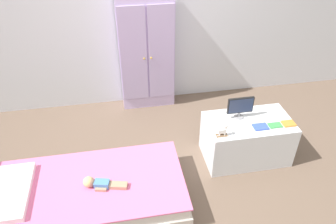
{
  "coord_description": "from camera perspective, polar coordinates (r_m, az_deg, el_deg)",
  "views": [
    {
      "loc": [
        -0.35,
        -2.26,
        2.48
      ],
      "look_at": [
        0.13,
        0.37,
        0.57
      ],
      "focal_mm": 34.62,
      "sensor_mm": 36.0,
      "label": 1
    }
  ],
  "objects": [
    {
      "name": "ground_plane",
      "position": [
        3.38,
        -0.99,
        -11.94
      ],
      "size": [
        10.0,
        10.0,
        0.02
      ],
      "primitive_type": "cube",
      "color": "brown"
    },
    {
      "name": "back_wall",
      "position": [
        4.01,
        -5.1,
        19.02
      ],
      "size": [
        6.4,
        0.05,
        2.7
      ],
      "primitive_type": "cube",
      "color": "silver",
      "rests_on": "ground_plane"
    },
    {
      "name": "bed",
      "position": [
        3.16,
        -13.37,
        -13.89
      ],
      "size": [
        1.72,
        0.89,
        0.27
      ],
      "color": "beige",
      "rests_on": "ground_plane"
    },
    {
      "name": "pillow",
      "position": [
        3.18,
        -25.95,
        -12.57
      ],
      "size": [
        0.32,
        0.64,
        0.05
      ],
      "primitive_type": "cube",
      "color": "white",
      "rests_on": "bed"
    },
    {
      "name": "doll",
      "position": [
        3.0,
        -12.41,
        -12.12
      ],
      "size": [
        0.39,
        0.16,
        0.1
      ],
      "color": "#4C84C6",
      "rests_on": "bed"
    },
    {
      "name": "wardrobe",
      "position": [
        4.09,
        -3.78,
        10.2
      ],
      "size": [
        0.68,
        0.25,
        1.47
      ],
      "color": "silver",
      "rests_on": "ground_plane"
    },
    {
      "name": "tv_stand",
      "position": [
        3.57,
        13.64,
        -4.64
      ],
      "size": [
        0.89,
        0.52,
        0.48
      ],
      "primitive_type": "cube",
      "color": "silver",
      "rests_on": "ground_plane"
    },
    {
      "name": "tv_monitor",
      "position": [
        3.38,
        12.64,
        0.99
      ],
      "size": [
        0.27,
        0.1,
        0.24
      ],
      "color": "#99999E",
      "rests_on": "tv_stand"
    },
    {
      "name": "rocking_horse_toy",
      "position": [
        3.14,
        9.68,
        -3.2
      ],
      "size": [
        0.11,
        0.04,
        0.13
      ],
      "color": "#8E6642",
      "rests_on": "tv_stand"
    },
    {
      "name": "book_blue",
      "position": [
        3.36,
        15.98,
        -2.52
      ],
      "size": [
        0.15,
        0.1,
        0.02
      ],
      "primitive_type": "cube",
      "color": "blue",
      "rests_on": "tv_stand"
    },
    {
      "name": "book_green",
      "position": [
        3.43,
        18.35,
        -2.23
      ],
      "size": [
        0.13,
        0.08,
        0.01
      ],
      "primitive_type": "cube",
      "color": "#429E51",
      "rests_on": "tv_stand"
    },
    {
      "name": "book_orange",
      "position": [
        3.5,
        20.46,
        -1.91
      ],
      "size": [
        0.13,
        0.1,
        0.02
      ],
      "primitive_type": "cube",
      "color": "orange",
      "rests_on": "tv_stand"
    }
  ]
}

